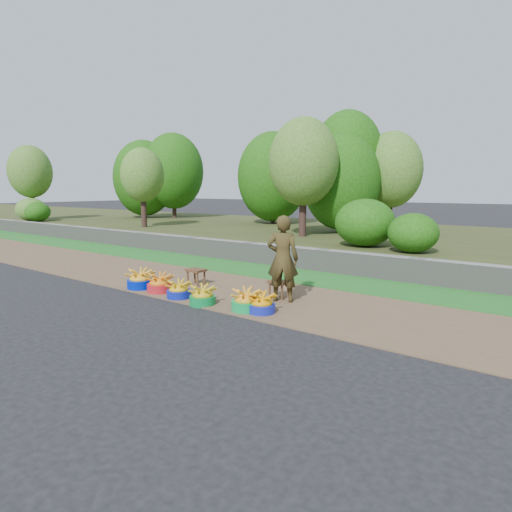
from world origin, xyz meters
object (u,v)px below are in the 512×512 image
Objects in this scene: basin_a at (140,280)px; basin_f at (262,305)px; basin_e at (246,301)px; vendor_woman at (283,259)px; basin_c at (179,291)px; stool_right at (279,284)px; basin_b at (160,284)px; basin_d at (203,296)px; stool_left at (196,272)px.

basin_f is (2.97, 0.06, -0.03)m from basin_a.
basin_e is 1.05m from vendor_woman.
basin_a reaches higher than basin_c.
basin_a is at bearing 176.34° from basin_c.
stool_right is at bearing 36.08° from basin_c.
basin_b is 1.09× the size of basin_d.
basin_b is at bearing -179.06° from basin_f.
basin_c is at bearing -175.56° from basin_f.
basin_b is 1.29× the size of stool_left.
basin_e is 2.17m from stool_left.
basin_f is at bearing 73.96° from vendor_woman.
basin_a is 1.38× the size of stool_left.
basin_b is at bearing -155.08° from stool_right.
vendor_woman is at bearing 28.93° from basin_c.
basin_d is at bearing -4.80° from basin_c.
vendor_woman is (1.01, 0.98, 0.63)m from basin_d.
basin_e is (2.13, -0.00, -0.00)m from basin_b.
basin_c is 1.79m from basin_f.
basin_f is 2.41m from stool_left.
basin_a is 1.07× the size of basin_b.
basin_a is at bearing -177.69° from basin_b.
basin_b is 2.52m from vendor_woman.
basin_e is at bearing -171.13° from basin_f.
basin_d and stool_right have the same top height.
basin_a is 1.12m from stool_left.
basin_b is 1.33× the size of stool_right.
basin_b is 1.29m from basin_d.
stool_left is 1.98m from stool_right.
basin_c is (0.63, -0.10, -0.02)m from basin_b.
basin_b is at bearing -4.57° from vendor_woman.
basin_e is at bearing 0.39° from basin_a.
basin_a is 0.35× the size of vendor_woman.
basin_d is 0.30× the size of vendor_woman.
stool_right is 0.24× the size of vendor_woman.
basin_e is 1.11× the size of basin_f.
basin_d is at bearing -170.26° from basin_f.
basin_c is at bearing -8.91° from basin_b.
basin_a reaches higher than basin_f.
basin_f is at bearing 9.74° from basin_d.
stool_right reaches higher than basin_f.
stool_left reaches higher than basin_f.
basin_a is at bearing -128.83° from stool_left.
vendor_woman reaches higher than stool_left.
vendor_woman is (2.30, 0.82, 0.62)m from basin_b.
basin_c is 1.50m from basin_e.
basin_b is 0.64m from basin_c.
basin_d is (0.65, -0.05, 0.00)m from basin_c.
stool_left is (-1.99, 0.85, 0.12)m from basin_e.
basin_b is 0.87m from stool_left.
stool_left is 0.25× the size of vendor_woman.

